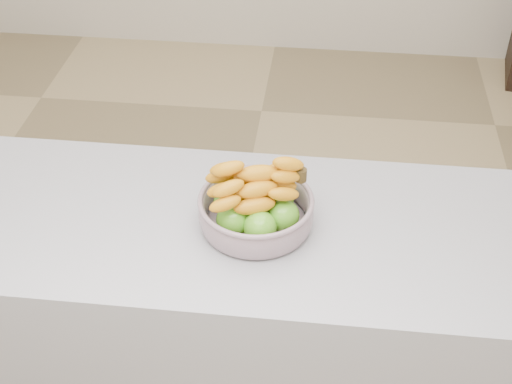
% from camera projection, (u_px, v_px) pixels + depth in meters
% --- Properties ---
extents(ground, '(4.00, 4.00, 0.00)m').
position_uv_depth(ground, '(229.00, 271.00, 2.88)').
color(ground, tan).
rests_on(ground, ground).
extents(counter, '(2.00, 0.60, 0.90)m').
position_uv_depth(counter, '(188.00, 338.00, 2.03)').
color(counter, '#95959D').
rests_on(counter, ground).
extents(fruit_bowl, '(0.28, 0.28, 0.17)m').
position_uv_depth(fruit_bowl, '(256.00, 207.00, 1.70)').
color(fruit_bowl, '#A3B4C3').
rests_on(fruit_bowl, counter).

